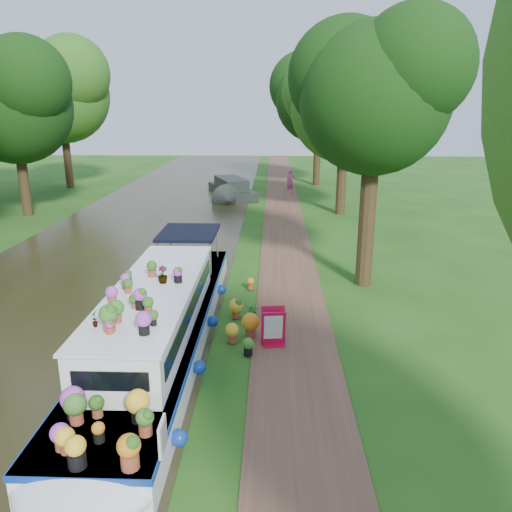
# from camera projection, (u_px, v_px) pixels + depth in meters

# --- Properties ---
(ground) EXTENTS (100.00, 100.00, 0.00)m
(ground) POSITION_uv_depth(u_px,v_px,m) (252.00, 317.00, 14.87)
(ground) COLOR #1F4E13
(ground) RESTS_ON ground
(canal_water) EXTENTS (10.00, 100.00, 0.02)m
(canal_water) POSITION_uv_depth(u_px,v_px,m) (54.00, 314.00, 15.07)
(canal_water) COLOR black
(canal_water) RESTS_ON ground
(towpath) EXTENTS (2.20, 100.00, 0.03)m
(towpath) POSITION_uv_depth(u_px,v_px,m) (292.00, 317.00, 14.83)
(towpath) COLOR brown
(towpath) RESTS_ON ground
(plant_boat) EXTENTS (2.29, 13.52, 2.29)m
(plant_boat) POSITION_uv_depth(u_px,v_px,m) (156.00, 326.00, 12.27)
(plant_boat) COLOR white
(plant_boat) RESTS_ON canal_water
(tree_near_overhang) EXTENTS (5.52, 5.28, 8.99)m
(tree_near_overhang) POSITION_uv_depth(u_px,v_px,m) (375.00, 87.00, 15.77)
(tree_near_overhang) COLOR black
(tree_near_overhang) RESTS_ON ground
(tree_near_mid) EXTENTS (6.90, 6.60, 9.40)m
(tree_near_mid) POSITION_uv_depth(u_px,v_px,m) (345.00, 98.00, 27.29)
(tree_near_mid) COLOR black
(tree_near_mid) RESTS_ON ground
(tree_near_far) EXTENTS (7.59, 7.26, 10.30)m
(tree_near_far) POSITION_uv_depth(u_px,v_px,m) (319.00, 92.00, 37.66)
(tree_near_far) COLOR black
(tree_near_far) RESTS_ON ground
(tree_far_c) EXTENTS (7.13, 6.82, 9.59)m
(tree_far_c) POSITION_uv_depth(u_px,v_px,m) (13.00, 96.00, 26.91)
(tree_far_c) COLOR black
(tree_far_c) RESTS_ON ground
(tree_far_d) EXTENTS (8.05, 7.70, 10.85)m
(tree_far_d) POSITION_uv_depth(u_px,v_px,m) (60.00, 86.00, 36.29)
(tree_far_d) COLOR black
(tree_far_d) RESTS_ON ground
(second_boat) EXTENTS (3.91, 7.21, 1.31)m
(second_boat) POSITION_uv_depth(u_px,v_px,m) (231.00, 189.00, 34.21)
(second_boat) COLOR black
(second_boat) RESTS_ON canal_water
(sandwich_board) EXTENTS (0.65, 0.56, 1.00)m
(sandwich_board) POSITION_uv_depth(u_px,v_px,m) (273.00, 329.00, 12.96)
(sandwich_board) COLOR red
(sandwich_board) RESTS_ON towpath
(pedestrian_pink) EXTENTS (0.72, 0.60, 1.69)m
(pedestrian_pink) POSITION_uv_depth(u_px,v_px,m) (290.00, 181.00, 35.54)
(pedestrian_pink) COLOR #D35686
(pedestrian_pink) RESTS_ON towpath
(verge_plant) EXTENTS (0.47, 0.45, 0.42)m
(verge_plant) POSITION_uv_depth(u_px,v_px,m) (253.00, 312.00, 14.72)
(verge_plant) COLOR #217025
(verge_plant) RESTS_ON ground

